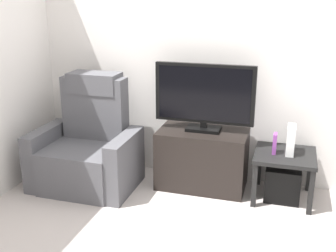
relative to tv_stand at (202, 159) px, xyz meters
name	(u,v)px	position (x,y,z in m)	size (l,w,h in m)	color
ground_plane	(190,230)	(0.09, -0.83, -0.29)	(6.40, 6.40, 0.00)	#BCB2AD
wall_back	(221,50)	(0.09, 0.30, 1.01)	(6.40, 0.06, 2.60)	silver
tv_stand	(202,159)	(0.00, 0.00, 0.00)	(0.85, 0.49, 0.57)	black
television	(204,96)	(0.00, 0.02, 0.62)	(0.94, 0.20, 0.64)	black
recliner_armchair	(88,148)	(-1.09, -0.25, 0.09)	(0.98, 0.78, 1.08)	#515156
side_table	(285,161)	(0.77, -0.04, 0.09)	(0.54, 0.54, 0.45)	black
subwoofer_box	(283,183)	(0.77, -0.04, -0.13)	(0.31, 0.31, 0.31)	black
book_upright	(275,143)	(0.67, -0.06, 0.25)	(0.03, 0.10, 0.19)	purple
game_console	(291,140)	(0.81, -0.03, 0.29)	(0.07, 0.20, 0.26)	white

